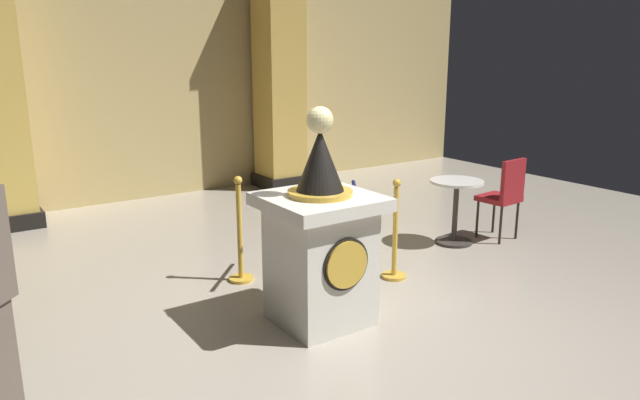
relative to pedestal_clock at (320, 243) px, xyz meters
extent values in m
plane|color=#9E9384|center=(0.28, -0.25, -0.66)|extent=(12.32, 12.32, 0.00)
cube|color=tan|center=(0.28, 4.98, 1.13)|extent=(12.32, 0.16, 3.58)
cube|color=silver|center=(0.00, 0.00, -0.19)|extent=(0.68, 0.68, 0.96)
cube|color=silver|center=(0.00, 0.00, 0.34)|extent=(0.85, 0.85, 0.10)
cylinder|color=gold|center=(0.00, -0.35, -0.07)|extent=(0.37, 0.03, 0.37)
cylinder|color=black|center=(0.00, -0.34, -0.07)|extent=(0.41, 0.01, 0.41)
cylinder|color=gold|center=(0.00, 0.00, 0.41)|extent=(0.51, 0.51, 0.04)
cone|color=black|center=(0.00, 0.00, 0.67)|extent=(0.37, 0.37, 0.48)
cylinder|color=gold|center=(0.00, 0.00, 0.90)|extent=(0.03, 0.03, 0.05)
sphere|color=beige|center=(0.00, 0.00, 0.98)|extent=(0.21, 0.21, 0.21)
cylinder|color=gold|center=(1.13, 0.38, -0.65)|extent=(0.24, 0.24, 0.03)
cylinder|color=gold|center=(1.13, 0.38, -0.21)|extent=(0.05, 0.05, 0.90)
sphere|color=gold|center=(1.13, 0.38, 0.28)|extent=(0.08, 0.08, 0.08)
cylinder|color=gold|center=(-0.13, 1.16, -0.65)|extent=(0.24, 0.24, 0.03)
cylinder|color=gold|center=(-0.13, 1.16, -0.19)|extent=(0.05, 0.05, 0.95)
sphere|color=gold|center=(-0.13, 1.16, 0.32)|extent=(0.08, 0.08, 0.08)
cylinder|color=#141947|center=(0.82, 0.58, 0.13)|extent=(0.42, 0.66, 0.21)
cylinder|color=#141947|center=(0.18, 0.96, 0.13)|extent=(0.42, 0.66, 0.21)
sphere|color=#141947|center=(0.50, 0.77, 0.04)|extent=(0.04, 0.04, 0.04)
cube|color=black|center=(-1.72, 4.47, -0.56)|extent=(0.76, 0.76, 0.20)
cube|color=black|center=(2.28, 4.47, -0.56)|extent=(0.72, 0.72, 0.20)
cube|color=gold|center=(2.28, 4.47, 1.06)|extent=(0.62, 0.62, 3.44)
cylinder|color=#332D28|center=(2.41, 0.80, -0.65)|extent=(0.42, 0.42, 0.03)
cylinder|color=#332D28|center=(2.41, 0.80, -0.30)|extent=(0.06, 0.06, 0.72)
cylinder|color=silver|center=(2.41, 0.80, 0.06)|extent=(0.60, 0.60, 0.03)
cylinder|color=black|center=(3.10, 0.83, -0.44)|extent=(0.03, 0.03, 0.45)
cylinder|color=black|center=(2.78, 0.80, -0.44)|extent=(0.03, 0.03, 0.45)
cylinder|color=black|center=(3.13, 0.51, -0.44)|extent=(0.03, 0.03, 0.45)
cylinder|color=black|center=(2.81, 0.48, -0.44)|extent=(0.03, 0.03, 0.45)
cube|color=maroon|center=(2.96, 0.65, -0.18)|extent=(0.43, 0.43, 0.06)
cube|color=maroon|center=(2.97, 0.48, 0.07)|extent=(0.40, 0.08, 0.45)
camera|label=1|loc=(-2.53, -3.70, 1.49)|focal=33.38mm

